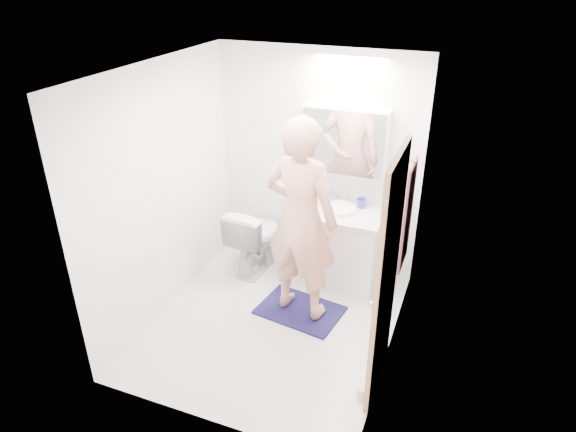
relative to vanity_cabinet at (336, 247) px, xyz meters
The scene contains 23 objects.
floor 1.09m from the vanity_cabinet, 108.58° to the right, with size 2.50×2.50×0.00m, color silver.
ceiling 2.25m from the vanity_cabinet, 108.58° to the right, with size 2.50×2.50×0.00m, color white.
wall_back 0.92m from the vanity_cabinet, 138.70° to the left, with size 2.50×2.50×0.00m, color white.
wall_front 2.38m from the vanity_cabinet, 98.33° to the right, with size 2.50×2.50×0.00m, color white.
wall_left 1.90m from the vanity_cabinet, 145.88° to the right, with size 2.50×2.50×0.00m, color white.
wall_right 1.48m from the vanity_cabinet, 51.21° to the right, with size 2.50×2.50×0.00m, color white.
vanity_cabinet is the anchor object (origin of this frame).
countertop 0.41m from the vanity_cabinet, 90.00° to the right, with size 0.95×0.58×0.04m, color silver.
sink_basin 0.45m from the vanity_cabinet, 90.00° to the left, with size 0.36×0.36×0.03m, color white.
faucet 0.56m from the vanity_cabinet, 90.00° to the left, with size 0.02×0.02×0.16m, color silver.
medicine_cabinet 1.13m from the vanity_cabinet, 96.64° to the left, with size 0.88×0.14×0.70m, color white.
mirror_panel 1.12m from the vanity_cabinet, 100.34° to the left, with size 0.84×0.01×0.66m, color silver.
toilet 0.90m from the vanity_cabinet, behind, with size 0.43×0.76×0.77m, color silver.
bath_rug 0.81m from the vanity_cabinet, 102.08° to the right, with size 0.80×0.55×0.02m, color #16143F.
person 0.96m from the vanity_cabinet, 102.08° to the right, with size 0.71×0.47×1.96m, color tan.
door 1.63m from the vanity_cabinet, 60.12° to the right, with size 0.04×0.80×2.00m, color tan.
door_knob 1.85m from the vanity_cabinet, 66.10° to the right, with size 0.06×0.06×0.06m, color gold.
towel 1.12m from the vanity_cabinet, 28.84° to the right, with size 0.02×0.42×1.00m, color #111236.
towel_hook 1.49m from the vanity_cabinet, 29.27° to the right, with size 0.02×0.02×0.07m, color silver.
soap_bottle_a 0.67m from the vanity_cabinet, 156.52° to the left, with size 0.09×0.09×0.24m, color #CFBF86.
soap_bottle_b 0.56m from the vanity_cabinet, 127.09° to the left, with size 0.07×0.07×0.16m, color #558EB7.
toothbrush_cup 0.55m from the vanity_cabinet, 38.23° to the left, with size 0.11×0.11×0.10m, color #393EAD.
toilet_paper_roll 1.74m from the vanity_cabinet, 65.82° to the right, with size 0.11×0.11×0.10m, color silver.
Camera 1 is at (1.55, -3.59, 3.16)m, focal length 31.73 mm.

